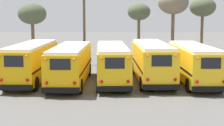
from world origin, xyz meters
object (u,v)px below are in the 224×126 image
(school_bus_0, at_px, (32,61))
(school_bus_2, at_px, (112,62))
(utility_pole, at_px, (84,22))
(bare_tree_0, at_px, (139,13))
(school_bus_1, at_px, (71,63))
(bare_tree_3, at_px, (173,4))
(bare_tree_2, at_px, (32,14))
(bare_tree_1, at_px, (203,8))
(school_bus_3, at_px, (152,60))
(school_bus_4, at_px, (193,62))

(school_bus_0, xyz_separation_m, school_bus_2, (6.42, -0.09, -0.07))
(school_bus_2, distance_m, utility_pole, 10.56)
(bare_tree_0, bearing_deg, school_bus_0, -121.96)
(school_bus_1, relative_size, bare_tree_3, 1.25)
(bare_tree_0, xyz_separation_m, bare_tree_3, (3.40, -4.80, 0.91))
(bare_tree_2, xyz_separation_m, bare_tree_3, (16.74, -5.91, 1.11))
(school_bus_0, distance_m, bare_tree_3, 17.08)
(school_bus_2, height_order, bare_tree_0, bare_tree_0)
(utility_pole, distance_m, bare_tree_1, 14.48)
(school_bus_0, xyz_separation_m, utility_pole, (3.25, 9.54, 2.90))
(school_bus_0, xyz_separation_m, bare_tree_0, (9.39, 15.04, 3.93))
(school_bus_0, relative_size, bare_tree_2, 1.45)
(bare_tree_0, height_order, bare_tree_3, bare_tree_3)
(school_bus_3, height_order, utility_pole, utility_pole)
(school_bus_1, distance_m, school_bus_3, 6.52)
(school_bus_2, height_order, school_bus_4, school_bus_4)
(bare_tree_2, bearing_deg, school_bus_3, -49.29)
(school_bus_1, distance_m, bare_tree_2, 18.80)
(bare_tree_3, bearing_deg, school_bus_0, -141.28)
(school_bus_2, bearing_deg, school_bus_0, 179.18)
(school_bus_0, height_order, school_bus_1, school_bus_0)
(school_bus_2, bearing_deg, bare_tree_3, 58.38)
(bare_tree_1, bearing_deg, bare_tree_2, 174.58)
(school_bus_1, height_order, school_bus_2, school_bus_1)
(school_bus_3, xyz_separation_m, bare_tree_3, (3.16, 9.87, 4.83))
(bare_tree_3, bearing_deg, school_bus_2, -121.62)
(school_bus_4, xyz_separation_m, utility_pole, (-9.58, 9.61, 2.96))
(school_bus_2, bearing_deg, school_bus_1, -167.53)
(bare_tree_1, distance_m, bare_tree_2, 20.94)
(school_bus_0, height_order, school_bus_4, school_bus_0)
(school_bus_3, distance_m, bare_tree_0, 15.19)
(school_bus_4, height_order, bare_tree_2, bare_tree_2)
(bare_tree_0, height_order, bare_tree_1, bare_tree_1)
(bare_tree_1, distance_m, bare_tree_3, 5.69)
(school_bus_3, relative_size, bare_tree_1, 1.35)
(bare_tree_1, bearing_deg, school_bus_2, -126.24)
(utility_pole, xyz_separation_m, bare_tree_2, (-7.21, 6.62, 0.82))
(bare_tree_0, bearing_deg, school_bus_2, -101.10)
(school_bus_0, relative_size, school_bus_1, 1.01)
(bare_tree_1, bearing_deg, school_bus_0, -139.96)
(school_bus_0, distance_m, school_bus_1, 3.31)
(school_bus_1, bearing_deg, school_bus_0, 165.98)
(school_bus_0, relative_size, bare_tree_0, 1.46)
(school_bus_2, relative_size, utility_pole, 1.13)
(utility_pole, bearing_deg, bare_tree_0, 41.91)
(bare_tree_2, height_order, bare_tree_3, bare_tree_3)
(school_bus_1, xyz_separation_m, school_bus_3, (6.42, 1.17, 0.07))
(bare_tree_3, bearing_deg, bare_tree_2, 160.55)
(school_bus_0, bearing_deg, bare_tree_3, 38.72)
(school_bus_2, bearing_deg, school_bus_3, 8.22)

